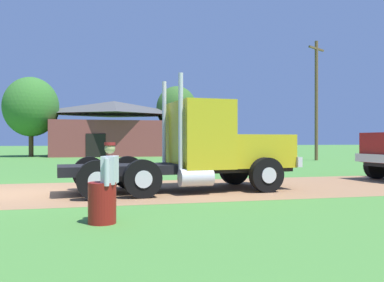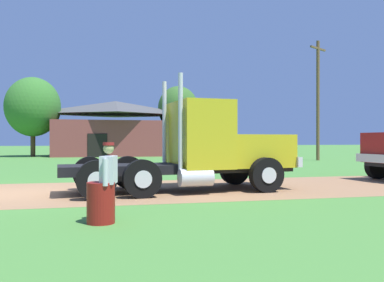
{
  "view_description": "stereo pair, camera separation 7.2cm",
  "coord_description": "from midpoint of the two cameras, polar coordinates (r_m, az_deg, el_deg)",
  "views": [
    {
      "loc": [
        2.23,
        -13.11,
        1.63
      ],
      "look_at": [
        5.21,
        -0.57,
        1.59
      ],
      "focal_mm": 38.1,
      "sensor_mm": 36.0,
      "label": 1
    },
    {
      "loc": [
        2.3,
        -13.12,
        1.63
      ],
      "look_at": [
        5.21,
        -0.57,
        1.59
      ],
      "focal_mm": 38.1,
      "sensor_mm": 36.0,
      "label": 2
    }
  ],
  "objects": [
    {
      "name": "shed_building",
      "position": [
        42.44,
        -10.89,
        1.64
      ],
      "size": [
        12.75,
        7.52,
        5.58
      ],
      "color": "brown",
      "rests_on": "ground_plane"
    },
    {
      "name": "tree_mid",
      "position": [
        41.76,
        -21.65,
        4.46
      ],
      "size": [
        5.14,
        5.14,
        7.58
      ],
      "color": "#513823",
      "rests_on": "ground_plane"
    },
    {
      "name": "tree_right",
      "position": [
        43.89,
        -2.23,
        4.57
      ],
      "size": [
        4.32,
        4.32,
        7.38
      ],
      "color": "#513823",
      "rests_on": "ground_plane"
    },
    {
      "name": "truck_foreground_white",
      "position": [
        13.21,
        1.85,
        -1.2
      ],
      "size": [
        7.62,
        3.26,
        3.6
      ],
      "color": "black",
      "rests_on": "ground_plane"
    },
    {
      "name": "ground_plane",
      "position": [
        13.41,
        -23.16,
        -6.82
      ],
      "size": [
        200.0,
        200.0,
        0.0
      ],
      "primitive_type": "plane",
      "color": "#488336"
    },
    {
      "name": "dirt_track",
      "position": [
        13.41,
        -23.16,
        -6.8
      ],
      "size": [
        120.0,
        5.9,
        0.01
      ],
      "primitive_type": "cube",
      "color": "#9A6F4B",
      "rests_on": "ground_plane"
    },
    {
      "name": "steel_barrel",
      "position": [
        8.21,
        -12.71,
        -8.44
      ],
      "size": [
        0.54,
        0.54,
        0.8
      ],
      "primitive_type": "cylinder",
      "color": "maroon",
      "rests_on": "ground_plane"
    },
    {
      "name": "visitor_walking_mid",
      "position": [
        8.2,
        -11.67,
        -5.2
      ],
      "size": [
        0.37,
        0.67,
        1.58
      ],
      "color": "silver",
      "rests_on": "ground_plane"
    },
    {
      "name": "utility_pole_near",
      "position": [
        33.72,
        16.95,
        5.86
      ],
      "size": [
        1.96,
        1.26,
        9.41
      ],
      "color": "brown",
      "rests_on": "ground_plane"
    }
  ]
}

